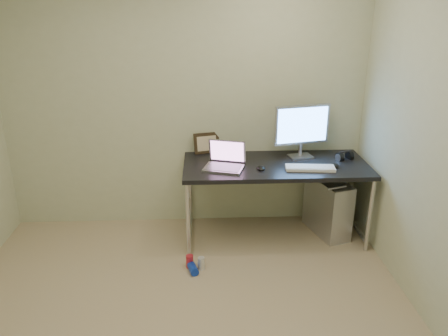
% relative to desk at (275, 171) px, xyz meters
% --- Properties ---
extents(wall_back, '(3.50, 0.02, 2.50)m').
position_rel_desk_xyz_m(wall_back, '(-0.85, 0.38, 0.57)').
color(wall_back, beige).
rests_on(wall_back, ground).
extents(desk, '(1.71, 0.75, 0.75)m').
position_rel_desk_xyz_m(desk, '(0.00, 0.00, 0.00)').
color(desk, black).
rests_on(desk, ground).
extents(tower_computer, '(0.38, 0.58, 0.59)m').
position_rel_desk_xyz_m(tower_computer, '(0.54, 0.03, -0.40)').
color(tower_computer, silver).
rests_on(tower_computer, ground).
extents(cable_a, '(0.01, 0.16, 0.69)m').
position_rel_desk_xyz_m(cable_a, '(0.49, 0.33, -0.28)').
color(cable_a, black).
rests_on(cable_a, ground).
extents(cable_b, '(0.02, 0.11, 0.71)m').
position_rel_desk_xyz_m(cable_b, '(0.58, 0.31, -0.30)').
color(cable_b, black).
rests_on(cable_b, ground).
extents(can_red, '(0.09, 0.09, 0.12)m').
position_rel_desk_xyz_m(can_red, '(-0.81, -0.53, -0.62)').
color(can_red, red).
rests_on(can_red, ground).
extents(can_white, '(0.06, 0.06, 0.11)m').
position_rel_desk_xyz_m(can_white, '(-0.71, -0.56, -0.62)').
color(can_white, silver).
rests_on(can_white, ground).
extents(can_blue, '(0.10, 0.14, 0.07)m').
position_rel_desk_xyz_m(can_blue, '(-0.78, -0.61, -0.64)').
color(can_blue, '#1235C3').
rests_on(can_blue, ground).
extents(laptop, '(0.41, 0.37, 0.24)m').
position_rel_desk_xyz_m(laptop, '(-0.48, -0.07, 0.13)').
color(laptop, '#ACABB3').
rests_on(laptop, desk).
extents(monitor, '(0.54, 0.20, 0.51)m').
position_rel_desk_xyz_m(monitor, '(0.27, 0.17, 0.37)').
color(monitor, '#ACABB3').
rests_on(monitor, desk).
extents(keyboard, '(0.45, 0.18, 0.03)m').
position_rel_desk_xyz_m(keyboard, '(0.29, -0.16, 0.09)').
color(keyboard, white).
rests_on(keyboard, desk).
extents(mouse_right, '(0.07, 0.11, 0.04)m').
position_rel_desk_xyz_m(mouse_right, '(0.53, -0.10, 0.09)').
color(mouse_right, black).
rests_on(mouse_right, desk).
extents(mouse_left, '(0.08, 0.12, 0.04)m').
position_rel_desk_xyz_m(mouse_left, '(-0.16, -0.14, 0.09)').
color(mouse_left, black).
rests_on(mouse_left, desk).
extents(headphones, '(0.18, 0.10, 0.10)m').
position_rel_desk_xyz_m(headphones, '(0.68, 0.09, 0.10)').
color(headphones, black).
rests_on(headphones, desk).
extents(picture_frame, '(0.27, 0.14, 0.21)m').
position_rel_desk_xyz_m(picture_frame, '(-0.64, 0.34, 0.18)').
color(picture_frame, black).
rests_on(picture_frame, desk).
extents(webcam, '(0.05, 0.04, 0.12)m').
position_rel_desk_xyz_m(webcam, '(-0.36, 0.29, 0.16)').
color(webcam, silver).
rests_on(webcam, desk).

